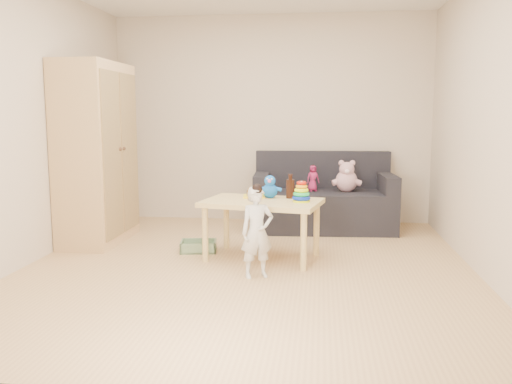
# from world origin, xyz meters

# --- Properties ---
(room) EXTENTS (4.50, 4.50, 4.50)m
(room) POSITION_xyz_m (0.00, 0.00, 1.30)
(room) COLOR tan
(room) RESTS_ON ground
(wardrobe) EXTENTS (0.53, 1.06, 1.90)m
(wardrobe) POSITION_xyz_m (-1.73, 0.83, 0.95)
(wardrobe) COLOR #DDB079
(wardrobe) RESTS_ON ground
(sofa) EXTENTS (1.69, 0.92, 0.46)m
(sofa) POSITION_xyz_m (0.68, 1.72, 0.23)
(sofa) COLOR black
(sofa) RESTS_ON ground
(play_table) EXTENTS (1.18, 0.87, 0.56)m
(play_table) POSITION_xyz_m (0.10, 0.32, 0.28)
(play_table) COLOR #E7D17F
(play_table) RESTS_ON ground
(storage_bin) EXTENTS (0.39, 0.32, 0.11)m
(storage_bin) POSITION_xyz_m (-0.56, 0.51, 0.05)
(storage_bin) COLOR gray
(storage_bin) RESTS_ON ground
(toddler) EXTENTS (0.33, 0.29, 0.75)m
(toddler) POSITION_xyz_m (0.12, -0.28, 0.38)
(toddler) COLOR silver
(toddler) RESTS_ON ground
(pink_bear) EXTENTS (0.33, 0.31, 0.31)m
(pink_bear) POSITION_xyz_m (0.95, 1.72, 0.62)
(pink_bear) COLOR #D29BA5
(pink_bear) RESTS_ON sofa
(doll) EXTENTS (0.18, 0.15, 0.30)m
(doll) POSITION_xyz_m (0.55, 1.70, 0.61)
(doll) COLOR #AF2058
(doll) RESTS_ON sofa
(ring_stacker) EXTENTS (0.17, 0.17, 0.19)m
(ring_stacker) POSITION_xyz_m (0.47, 0.26, 0.64)
(ring_stacker) COLOR #E8FF0D
(ring_stacker) RESTS_ON play_table
(brown_bottle) EXTENTS (0.08, 0.08, 0.23)m
(brown_bottle) POSITION_xyz_m (0.35, 0.48, 0.66)
(brown_bottle) COLOR black
(brown_bottle) RESTS_ON play_table
(blue_plush) EXTENTS (0.19, 0.15, 0.22)m
(blue_plush) POSITION_xyz_m (0.16, 0.48, 0.67)
(blue_plush) COLOR blue
(blue_plush) RESTS_ON play_table
(wooden_figure) EXTENTS (0.06, 0.06, 0.12)m
(wooden_figure) POSITION_xyz_m (-0.02, 0.33, 0.62)
(wooden_figure) COLOR brown
(wooden_figure) RESTS_ON play_table
(yellow_book) EXTENTS (0.23, 0.23, 0.02)m
(yellow_book) POSITION_xyz_m (-0.00, 0.51, 0.57)
(yellow_book) COLOR yellow
(yellow_book) RESTS_ON play_table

